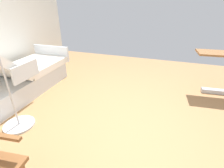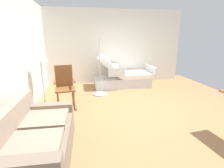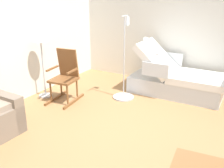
{
  "view_description": "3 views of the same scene",
  "coord_description": "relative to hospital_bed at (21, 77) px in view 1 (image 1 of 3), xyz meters",
  "views": [
    {
      "loc": [
        -0.79,
        2.19,
        1.69
      ],
      "look_at": [
        -0.16,
        0.35,
        0.74
      ],
      "focal_mm": 27.25,
      "sensor_mm": 36.0,
      "label": 1
    },
    {
      "loc": [
        -3.79,
        1.26,
        1.75
      ],
      "look_at": [
        0.13,
        0.54,
        0.62
      ],
      "focal_mm": 27.27,
      "sensor_mm": 36.0,
      "label": 2
    },
    {
      "loc": [
        -3.34,
        -1.59,
        2.17
      ],
      "look_at": [
        0.26,
        0.47,
        0.65
      ],
      "focal_mm": 41.96,
      "sensor_mm": 36.0,
      "label": 3
    }
  ],
  "objects": [
    {
      "name": "ground_plane",
      "position": [
        -1.94,
        0.17,
        -0.32
      ],
      "size": [
        6.43,
        6.43,
        0.0
      ],
      "primitive_type": "plane",
      "color": "#9E7247"
    },
    {
      "name": "hospital_bed",
      "position": [
        0.0,
        0.0,
        0.0
      ],
      "size": [
        1.05,
        2.07,
        1.21
      ],
      "color": "silver",
      "rests_on": "ground"
    },
    {
      "name": "overbed_table",
      "position": [
        -3.73,
        -1.18,
        0.21
      ],
      "size": [
        0.86,
        0.48,
        0.84
      ],
      "color": "#B2B5BA",
      "rests_on": "ground"
    },
    {
      "name": "iv_pole",
      "position": [
        -0.75,
        0.89,
        -0.07
      ],
      "size": [
        0.44,
        0.44,
        1.69
      ],
      "color": "#B2B5BA",
      "rests_on": "ground"
    }
  ]
}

